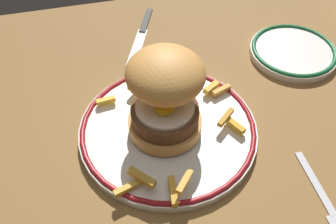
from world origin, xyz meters
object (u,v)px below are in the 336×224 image
(dinner_plate, at_px, (168,129))
(side_plate, at_px, (293,51))
(burger, at_px, (165,93))
(knife, at_px, (143,30))
(fork, at_px, (325,199))

(dinner_plate, relative_size, side_plate, 1.69)
(burger, bearing_deg, dinner_plate, -80.71)
(burger, relative_size, knife, 0.82)
(dinner_plate, xyz_separation_m, fork, (0.17, -0.16, -0.01))
(side_plate, distance_m, fork, 0.29)
(dinner_plate, distance_m, fork, 0.23)
(burger, height_order, knife, burger)
(burger, xyz_separation_m, knife, (0.02, 0.25, -0.07))
(side_plate, bearing_deg, burger, -157.06)
(dinner_plate, relative_size, fork, 1.81)
(side_plate, height_order, knife, side_plate)
(burger, bearing_deg, knife, 86.31)
(side_plate, distance_m, knife, 0.28)
(burger, distance_m, knife, 0.26)
(side_plate, xyz_separation_m, knife, (-0.25, 0.14, -0.01))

